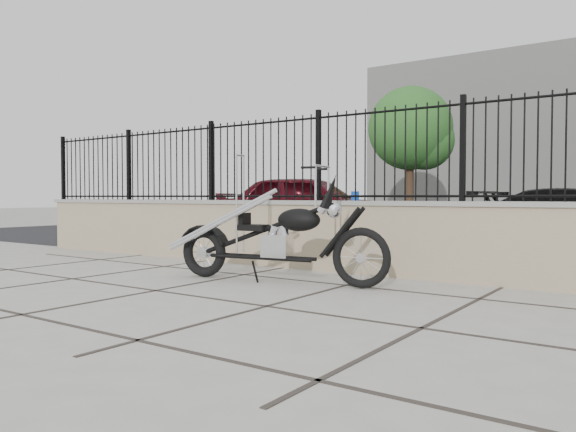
% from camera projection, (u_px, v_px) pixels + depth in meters
% --- Properties ---
extents(ground_plane, '(90.00, 90.00, 0.00)m').
position_uv_depth(ground_plane, '(266.00, 307.00, 5.17)').
color(ground_plane, '#99968E').
rests_on(ground_plane, ground).
extents(parking_lot, '(30.00, 30.00, 0.00)m').
position_uv_depth(parking_lot, '(542.00, 233.00, 15.40)').
color(parking_lot, black).
rests_on(parking_lot, ground).
extents(retaining_wall, '(14.00, 0.36, 0.96)m').
position_uv_depth(retaining_wall, '(384.00, 238.00, 7.20)').
color(retaining_wall, gray).
rests_on(retaining_wall, ground_plane).
extents(iron_fence, '(14.00, 0.08, 1.20)m').
position_uv_depth(iron_fence, '(385.00, 154.00, 7.16)').
color(iron_fence, black).
rests_on(iron_fence, retaining_wall).
extents(chopper_motorcycle, '(2.63, 0.86, 1.55)m').
position_uv_depth(chopper_motorcycle, '(273.00, 217.00, 6.62)').
color(chopper_motorcycle, black).
rests_on(chopper_motorcycle, ground_plane).
extents(car_red, '(4.89, 2.84, 1.56)m').
position_uv_depth(car_red, '(309.00, 206.00, 13.55)').
color(car_red, '#420911').
rests_on(car_red, parking_lot).
extents(bollard_a, '(0.16, 0.16, 1.10)m').
position_uv_depth(bollard_a, '(355.00, 224.00, 9.49)').
color(bollard_a, '#0B55AE').
rests_on(bollard_a, ground_plane).
extents(tree_left, '(3.17, 3.17, 5.34)m').
position_uv_depth(tree_left, '(410.00, 125.00, 21.26)').
color(tree_left, '#382619').
rests_on(tree_left, ground_plane).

